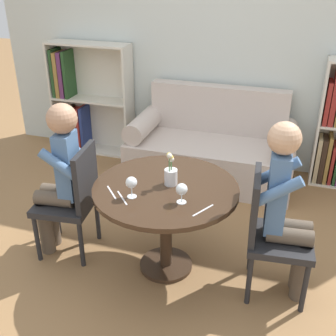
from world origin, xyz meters
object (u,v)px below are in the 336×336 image
couch (212,149)px  wine_glass_right (182,190)px  wine_glass_left (131,183)px  chair_right (270,230)px  person_right (287,208)px  person_left (59,175)px  flower_vase (171,173)px  chair_left (73,197)px  bookshelf_left (83,102)px

couch → wine_glass_right: 1.80m
couch → wine_glass_left: couch is taller
chair_right → person_right: (0.09, 0.01, 0.18)m
person_left → flower_vase: 0.85m
chair_left → wine_glass_left: size_ratio=6.11×
chair_right → wine_glass_left: chair_right is taller
chair_right → wine_glass_left: bearing=96.8°
chair_right → person_left: 1.56m
wine_glass_right → flower_vase: bearing=123.5°
bookshelf_left → chair_right: bookshelf_left is taller
person_right → wine_glass_left: size_ratio=8.56×
bookshelf_left → person_right: bookshelf_left is taller
couch → chair_right: size_ratio=1.87×
wine_glass_left → chair_right: bearing=12.3°
bookshelf_left → person_right: bearing=-36.6°
bookshelf_left → chair_left: bookshelf_left is taller
wine_glass_right → flower_vase: flower_vase is taller
bookshelf_left → chair_right: size_ratio=1.42×
chair_right → wine_glass_left: size_ratio=6.11×
person_left → person_right: bearing=85.1°
flower_vase → wine_glass_right: bearing=-56.5°
bookshelf_left → wine_glass_right: (1.78, -1.99, 0.21)m
person_left → flower_vase: (0.84, 0.08, 0.12)m
person_left → chair_right: bearing=84.7°
chair_right → wine_glass_left: 0.98m
flower_vase → person_left: bearing=-174.7°
flower_vase → chair_left: bearing=-175.4°
person_left → person_right: person_right is taller
person_right → wine_glass_left: bearing=96.5°
couch → person_left: bearing=-117.2°
chair_left → bookshelf_left: bearing=-160.8°
couch → person_right: 1.79m
couch → bookshelf_left: (-1.62, 0.27, 0.28)m
couch → person_left: (-0.82, -1.59, 0.36)m
bookshelf_left → wine_glass_right: bookshelf_left is taller
chair_left → person_left: bearing=-85.5°
bookshelf_left → chair_right: (2.36, -1.83, -0.09)m
couch → bookshelf_left: 1.67m
chair_right → wine_glass_left: (-0.90, -0.20, 0.31)m
chair_right → flower_vase: (-0.71, 0.05, 0.29)m
chair_right → person_right: 0.20m
couch → bookshelf_left: bookshelf_left is taller
person_left → wine_glass_right: bearing=75.9°
bookshelf_left → flower_vase: size_ratio=5.15×
chair_right → person_right: size_ratio=0.71×
wine_glass_left → wine_glass_right: size_ratio=1.08×
chair_left → wine_glass_right: size_ratio=6.61×
couch → wine_glass_right: couch is taller
chair_left → chair_right: same height
chair_right → person_left: person_left is taller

